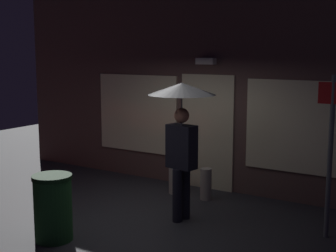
% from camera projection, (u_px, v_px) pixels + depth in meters
% --- Properties ---
extents(ground_plane, '(18.00, 18.00, 0.00)m').
position_uv_depth(ground_plane, '(142.00, 221.00, 7.52)').
color(ground_plane, '#2D2D33').
extents(building_facade, '(9.24, 0.48, 3.95)m').
position_uv_depth(building_facade, '(212.00, 87.00, 9.17)').
color(building_facade, brown).
rests_on(building_facade, ground).
extents(person_with_umbrella, '(1.04, 1.04, 2.16)m').
position_uv_depth(person_with_umbrella, '(182.00, 116.00, 7.32)').
color(person_with_umbrella, black).
rests_on(person_with_umbrella, ground).
extents(street_sign_post, '(0.40, 0.07, 2.32)m').
position_uv_depth(street_sign_post, '(331.00, 147.00, 6.68)').
color(street_sign_post, '#595B60').
rests_on(street_sign_post, ground).
extents(sidewalk_bollard, '(0.25, 0.25, 0.58)m').
position_uv_depth(sidewalk_bollard, '(176.00, 178.00, 8.95)').
color(sidewalk_bollard, '#B2A899').
rests_on(sidewalk_bollard, ground).
extents(sidewalk_bollard_2, '(0.20, 0.20, 0.57)m').
position_uv_depth(sidewalk_bollard_2, '(206.00, 184.00, 8.58)').
color(sidewalk_bollard_2, '#B2A899').
rests_on(sidewalk_bollard_2, ground).
extents(trash_bin, '(0.55, 0.55, 0.94)m').
position_uv_depth(trash_bin, '(53.00, 208.00, 6.71)').
color(trash_bin, '#1E4C23').
rests_on(trash_bin, ground).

